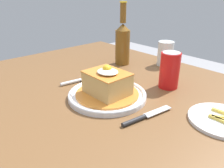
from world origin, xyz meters
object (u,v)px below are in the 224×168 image
at_px(knife, 141,118).
at_px(soda_can, 170,70).
at_px(side_plate_fries, 222,120).
at_px(fork, 76,81).
at_px(beer_bottle_amber, 123,42).
at_px(drinking_glass, 165,55).
at_px(main_plate, 107,95).

distance_m(knife, soda_can, 0.25).
bearing_deg(side_plate_fries, knife, -134.28).
relative_size(knife, side_plate_fries, 0.97).
height_order(fork, beer_bottle_amber, beer_bottle_amber).
bearing_deg(beer_bottle_amber, drinking_glass, 42.10).
distance_m(main_plate, knife, 0.16).
height_order(main_plate, knife, main_plate).
height_order(fork, soda_can, soda_can).
bearing_deg(fork, main_plate, 2.72).
relative_size(beer_bottle_amber, drinking_glass, 2.53).
xyz_separation_m(fork, soda_can, (0.25, 0.22, 0.06)).
xyz_separation_m(main_plate, side_plate_fries, (0.30, 0.13, -0.00)).
height_order(main_plate, fork, main_plate).
bearing_deg(soda_can, beer_bottle_amber, 168.13).
xyz_separation_m(knife, drinking_glass, (-0.23, 0.41, 0.04)).
bearing_deg(fork, beer_bottle_amber, 98.69).
bearing_deg(knife, soda_can, 108.47).
xyz_separation_m(main_plate, soda_can, (0.08, 0.21, 0.05)).
relative_size(main_plate, knife, 1.48).
bearing_deg(knife, fork, 178.16).
bearing_deg(side_plate_fries, drinking_glass, 144.57).
bearing_deg(soda_can, side_plate_fries, -19.25).
height_order(main_plate, beer_bottle_amber, beer_bottle_amber).
distance_m(main_plate, drinking_glass, 0.40).
relative_size(fork, side_plate_fries, 0.83).
distance_m(fork, beer_bottle_amber, 0.30).
relative_size(knife, beer_bottle_amber, 0.62).
bearing_deg(beer_bottle_amber, fork, -81.31).
bearing_deg(beer_bottle_amber, soda_can, -11.87).
xyz_separation_m(knife, side_plate_fries, (0.15, 0.15, -0.00)).
bearing_deg(knife, side_plate_fries, 45.72).
relative_size(fork, beer_bottle_amber, 0.53).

